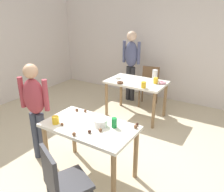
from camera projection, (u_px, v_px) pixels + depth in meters
ground_plane at (91, 171)px, 3.13m from camera, size 6.40×6.40×0.00m
wall_back at (173, 45)px, 5.18m from camera, size 6.40×0.10×2.60m
dining_table_near at (90, 133)px, 2.83m from camera, size 1.16×0.66×0.75m
dining_table_far at (136, 86)px, 4.50m from camera, size 1.15×0.72×0.75m
chair_near_table at (61, 181)px, 2.25m from camera, size 0.53×0.53×0.87m
chair_far_table at (149, 84)px, 5.13m from camera, size 0.48×0.48×0.87m
person_girl_near at (35, 105)px, 3.11m from camera, size 0.45×0.27×1.43m
person_adult_far at (131, 60)px, 5.20m from camera, size 0.45×0.22×1.63m
mixing_bowl at (100, 123)px, 2.75m from camera, size 0.16×0.16×0.09m
soda_can at (114, 123)px, 2.72m from camera, size 0.07×0.07×0.12m
fork_near at (75, 117)px, 2.98m from camera, size 0.17×0.02×0.01m
cup_near_0 at (56, 120)px, 2.81m from camera, size 0.09×0.09×0.10m
cake_ball_0 at (85, 111)px, 3.13m from camera, size 0.04×0.04×0.04m
cake_ball_1 at (74, 134)px, 2.55m from camera, size 0.05×0.05×0.05m
cake_ball_2 at (100, 130)px, 2.64m from camera, size 0.04×0.04×0.04m
cake_ball_3 at (89, 132)px, 2.61m from camera, size 0.04×0.04×0.04m
cake_ball_4 at (137, 124)px, 2.77m from camera, size 0.04×0.04×0.04m
cake_ball_5 at (62, 124)px, 2.78m from camera, size 0.04×0.04×0.04m
cake_ball_6 at (136, 126)px, 2.71m from camera, size 0.05×0.05×0.05m
cake_ball_7 at (77, 110)px, 3.16m from camera, size 0.04×0.04×0.04m
pitcher_far at (155, 75)px, 4.50m from camera, size 0.10×0.10×0.21m
cup_far_0 at (144, 85)px, 4.08m from camera, size 0.09×0.09×0.11m
cup_far_1 at (156, 81)px, 4.32m from camera, size 0.09×0.09×0.11m
donut_far_0 at (120, 83)px, 4.33m from camera, size 0.13×0.13×0.04m
donut_far_1 at (162, 83)px, 4.31m from camera, size 0.14×0.14×0.04m
donut_far_2 at (118, 78)px, 4.63m from camera, size 0.11×0.11×0.03m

